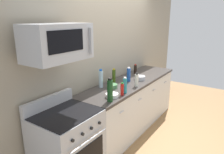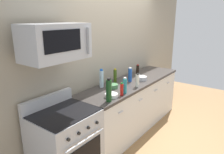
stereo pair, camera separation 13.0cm
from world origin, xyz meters
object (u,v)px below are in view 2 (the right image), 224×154
Objects in this scene: bowl_steel_prep at (142,78)px; bowl_white_ceramic at (111,95)px; bottle_dish_soap at (125,86)px; range_oven at (65,145)px; bottle_soy_sauce_dark at (138,70)px; bowl_green_glaze at (113,86)px; microwave at (56,42)px; bottle_hot_sauce_red at (122,89)px; bottle_soda_blue at (130,75)px; bottle_vinegar_white at (137,80)px; bottle_olive_oil at (115,76)px; bottle_wine_green at (109,90)px; bottle_water_clear at (101,79)px.

bowl_white_ceramic is at bearing -176.33° from bowl_steel_prep.
range_oven is at bearing 166.68° from bottle_dish_soap.
bowl_green_glaze is at bearing -174.07° from bottle_soy_sauce_dark.
bowl_green_glaze is at bearing 0.37° from microwave.
bowl_white_ceramic is (0.73, -0.17, 0.48)m from range_oven.
bowl_white_ceramic is at bearing -13.15° from range_oven.
bottle_hot_sauce_red is 0.71m from bottle_soda_blue.
microwave is 3.29× the size of bottle_vinegar_white.
bottle_olive_oil reaches higher than bowl_steel_prep.
range_oven is 4.72× the size of bottle_vinegar_white.
bottle_hot_sauce_red is 1.02× the size of bowl_steel_prep.
bottle_dish_soap is 0.76m from bowl_steel_prep.
bottle_olive_oil is 1.08× the size of bottle_vinegar_white.
bottle_vinegar_white is at bearing 0.32° from bottle_dish_soap.
bottle_soy_sauce_dark is at bearing 40.49° from bowl_steel_prep.
bowl_green_glaze is at bearing 31.17° from bottle_wine_green.
bottle_vinegar_white is at bearing -87.39° from bottle_olive_oil.
bowl_white_ceramic is (-0.25, 0.06, -0.09)m from bottle_dish_soap.
bottle_water_clear reaches higher than bottle_vinegar_white.
bottle_olive_oil is (0.74, 0.43, -0.04)m from bottle_wine_green.
bottle_soda_blue is 0.84× the size of bottle_water_clear.
bottle_soy_sauce_dark is at bearing 14.93° from bottle_soda_blue.
bottle_olive_oil reaches higher than bottle_vinegar_white.
bowl_steel_prep is at bearing 18.47° from bottle_vinegar_white.
bottle_water_clear reaches higher than bottle_olive_oil.
bottle_dish_soap is (-0.01, -0.46, -0.03)m from bottle_water_clear.
microwave is at bearing -179.63° from bowl_green_glaze.
microwave is 1.33m from bowl_green_glaze.
microwave is (0.00, 0.04, 1.28)m from range_oven.
bottle_dish_soap is 1.34× the size of bowl_white_ceramic.
bottle_dish_soap is (-0.37, -0.00, 0.01)m from bottle_vinegar_white.
microwave is 1.11m from bowl_white_ceramic.
bottle_olive_oil is 1.34× the size of bowl_white_ceramic.
bottle_wine_green is 1.09× the size of bottle_water_clear.
bottle_dish_soap is at bearing -15.76° from microwave.
microwave reaches higher than bottle_wine_green.
bottle_water_clear is 1.04m from bottle_soy_sauce_dark.
bottle_olive_oil is 0.69m from bottle_soy_sauce_dark.
bottle_soy_sauce_dark is (1.03, -0.07, -0.05)m from bottle_water_clear.
bottle_dish_soap is (0.39, 0.00, -0.04)m from bottle_wine_green.
microwave is at bearing -176.99° from bottle_soy_sauce_dark.
bottle_dish_soap reaches higher than bowl_green_glaze.
range_oven is 0.89m from bowl_white_ceramic.
bowl_green_glaze is at bearing 176.11° from bottle_soda_blue.
bottle_wine_green reaches higher than bottle_water_clear.
bottle_wine_green is (0.59, -0.28, -0.67)m from microwave.
range_oven is 4.37× the size of bottle_olive_oil.
range_oven is 1.18m from bottle_water_clear.
bowl_green_glaze is at bearing 33.84° from bowl_white_ceramic.
bowl_green_glaze is 0.92× the size of bowl_steel_prep.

